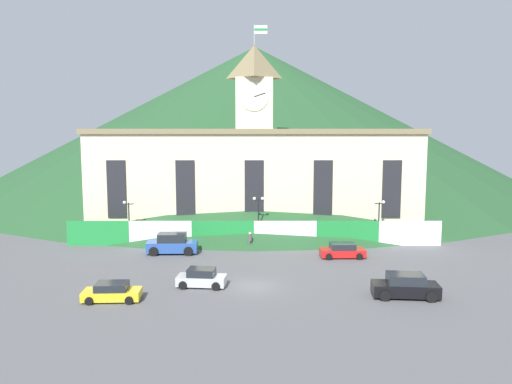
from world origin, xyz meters
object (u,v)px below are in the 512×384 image
(car_blue_van, at_px, (175,244))
(street_lamp_left, at_px, (261,210))
(street_lamp_center, at_px, (381,212))
(car_black_suv, at_px, (408,287))
(car_yellow_coupe, at_px, (114,292))
(street_lamp_far_left, at_px, (131,212))
(car_red_sedan, at_px, (345,251))
(car_silver_hatch, at_px, (204,278))
(pedestrian, at_px, (252,240))

(car_blue_van, bearing_deg, street_lamp_left, -155.35)
(street_lamp_center, bearing_deg, car_black_suv, -97.41)
(street_lamp_left, height_order, car_blue_van, street_lamp_left)
(street_lamp_left, xyz_separation_m, car_yellow_coupe, (-10.93, -18.64, -3.17))
(street_lamp_far_left, bearing_deg, car_yellow_coupe, -79.69)
(car_yellow_coupe, xyz_separation_m, car_red_sedan, (19.23, 12.62, 0.05))
(car_silver_hatch, height_order, car_black_suv, car_black_suv)
(street_lamp_far_left, distance_m, street_lamp_left, 14.32)
(car_black_suv, distance_m, car_blue_van, 24.00)
(street_lamp_far_left, relative_size, car_blue_van, 0.94)
(car_red_sedan, xyz_separation_m, car_blue_van, (-17.14, 1.63, 0.29))
(street_lamp_far_left, relative_size, car_black_suv, 0.95)
(street_lamp_center, xyz_separation_m, car_black_suv, (-2.33, -17.90, -2.73))
(street_lamp_far_left, xyz_separation_m, car_silver_hatch, (9.66, -15.31, -2.83))
(car_silver_hatch, height_order, pedestrian, pedestrian)
(street_lamp_far_left, distance_m, street_lamp_center, 27.64)
(car_blue_van, distance_m, pedestrian, 8.16)
(car_black_suv, bearing_deg, street_lamp_far_left, 149.74)
(street_lamp_left, relative_size, pedestrian, 2.86)
(street_lamp_far_left, height_order, car_yellow_coupe, street_lamp_far_left)
(car_silver_hatch, bearing_deg, car_blue_van, -63.10)
(street_lamp_far_left, xyz_separation_m, street_lamp_center, (27.64, -0.00, 0.03))
(car_blue_van, bearing_deg, car_yellow_coupe, 79.92)
(street_lamp_center, bearing_deg, car_silver_hatch, -139.59)
(street_lamp_left, relative_size, car_black_suv, 1.04)
(street_lamp_left, distance_m, pedestrian, 3.84)
(street_lamp_far_left, distance_m, car_black_suv, 31.12)
(car_red_sedan, relative_size, car_black_suv, 0.88)
(car_red_sedan, bearing_deg, car_black_suv, -78.88)
(car_yellow_coupe, height_order, pedestrian, pedestrian)
(street_lamp_center, distance_m, car_black_suv, 18.25)
(street_lamp_center, relative_size, car_yellow_coupe, 1.14)
(car_yellow_coupe, bearing_deg, car_black_suv, 179.32)
(car_silver_hatch, relative_size, car_blue_van, 0.79)
(car_yellow_coupe, relative_size, car_silver_hatch, 1.05)
(car_black_suv, bearing_deg, car_red_sedan, 107.79)
(car_black_suv, bearing_deg, street_lamp_left, 126.57)
(street_lamp_left, relative_size, car_yellow_coupe, 1.23)
(car_blue_van, height_order, pedestrian, car_blue_van)
(car_blue_van, bearing_deg, street_lamp_center, -170.54)
(pedestrian, bearing_deg, street_lamp_left, 107.47)
(street_lamp_far_left, relative_size, car_silver_hatch, 1.19)
(car_black_suv, height_order, car_blue_van, car_blue_van)
(street_lamp_center, bearing_deg, car_yellow_coupe, -142.45)
(car_blue_van, bearing_deg, car_red_sedan, 172.81)
(street_lamp_far_left, xyz_separation_m, car_yellow_coupe, (3.39, -18.64, -2.90))
(street_lamp_center, relative_size, car_red_sedan, 1.10)
(car_red_sedan, bearing_deg, street_lamp_far_left, 163.43)
(street_lamp_far_left, bearing_deg, car_blue_van, -38.69)
(car_yellow_coupe, height_order, car_blue_van, car_blue_van)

